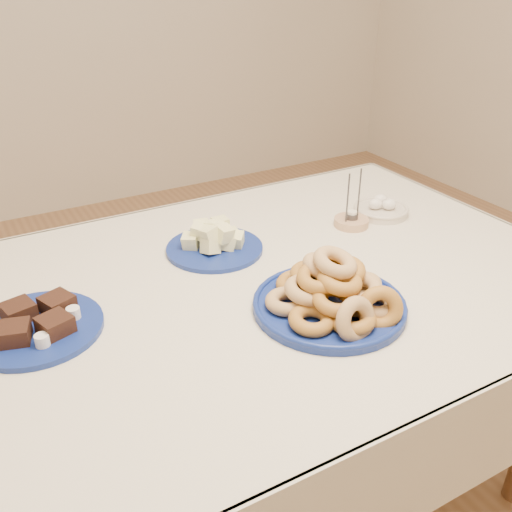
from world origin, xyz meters
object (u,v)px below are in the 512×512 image
(dining_table, at_px, (246,320))
(brownie_plate, at_px, (36,325))
(donut_platter, at_px, (332,295))
(melon_plate, at_px, (214,241))
(candle_holder, at_px, (351,221))
(egg_bowl, at_px, (381,209))

(dining_table, xyz_separation_m, brownie_plate, (-0.48, 0.05, 0.12))
(donut_platter, height_order, melon_plate, donut_platter)
(dining_table, distance_m, candle_holder, 0.47)
(dining_table, bearing_deg, candle_holder, 18.07)
(melon_plate, distance_m, candle_holder, 0.42)
(candle_holder, xyz_separation_m, egg_bowl, (0.13, 0.02, 0.00))
(egg_bowl, bearing_deg, dining_table, -163.87)
(brownie_plate, height_order, candle_holder, candle_holder)
(egg_bowl, bearing_deg, donut_platter, -141.22)
(egg_bowl, bearing_deg, candle_holder, -170.48)
(melon_plate, distance_m, brownie_plate, 0.51)
(melon_plate, bearing_deg, donut_platter, -75.64)
(donut_platter, bearing_deg, candle_holder, 46.77)
(brownie_plate, xyz_separation_m, egg_bowl, (1.04, 0.11, 0.00))
(dining_table, xyz_separation_m, candle_holder, (0.43, 0.14, 0.12))
(donut_platter, bearing_deg, egg_bowl, 38.78)
(donut_platter, relative_size, brownie_plate, 1.25)
(donut_platter, distance_m, egg_bowl, 0.58)
(dining_table, distance_m, donut_platter, 0.27)
(melon_plate, height_order, brownie_plate, melon_plate)
(melon_plate, distance_m, egg_bowl, 0.55)
(melon_plate, bearing_deg, dining_table, -92.78)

